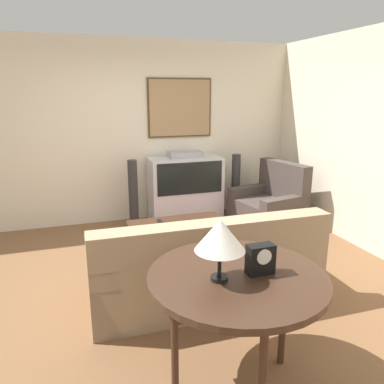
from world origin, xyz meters
TOP-DOWN VIEW (x-y plane):
  - ground_plane at (0.00, 0.00)m, footprint 12.00×12.00m
  - wall_back at (0.01, 2.13)m, footprint 12.00×0.10m
  - wall_right at (2.63, 0.00)m, footprint 0.06×12.00m
  - area_rug at (0.36, 0.61)m, footprint 1.90×1.77m
  - tv at (0.79, 1.82)m, footprint 1.11×0.49m
  - couch at (0.27, -0.48)m, footprint 2.16×0.93m
  - armchair at (1.92, 1.20)m, footprint 0.97×1.07m
  - coffee_table at (0.29, 0.53)m, footprint 1.15×0.56m
  - console_table at (0.09, -1.56)m, footprint 1.16×1.16m
  - table_lamp at (-0.05, -1.59)m, footprint 0.31×0.31m
  - mantel_clock at (0.23, -1.59)m, footprint 0.18×0.10m
  - remote at (0.09, 0.59)m, footprint 0.05×0.16m
  - speaker_tower_left at (-0.03, 1.75)m, footprint 0.23×0.23m
  - speaker_tower_right at (1.61, 1.75)m, footprint 0.23×0.23m

SIDE VIEW (x-z plane):
  - ground_plane at x=0.00m, z-range 0.00..0.00m
  - area_rug at x=0.36m, z-range 0.00..0.01m
  - armchair at x=1.92m, z-range -0.17..0.76m
  - couch at x=0.27m, z-range -0.13..0.75m
  - coffee_table at x=0.29m, z-range 0.17..0.61m
  - remote at x=0.09m, z-range 0.43..0.45m
  - speaker_tower_left at x=-0.03m, z-range -0.03..0.97m
  - speaker_tower_right at x=1.61m, z-range -0.03..0.97m
  - tv at x=0.79m, z-range -0.03..1.04m
  - console_table at x=0.09m, z-range 0.34..1.16m
  - mantel_clock at x=0.23m, z-range 0.82..1.01m
  - table_lamp at x=-0.05m, z-range 0.91..1.31m
  - wall_right at x=2.63m, z-range 0.00..2.70m
  - wall_back at x=0.01m, z-range 0.01..2.71m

